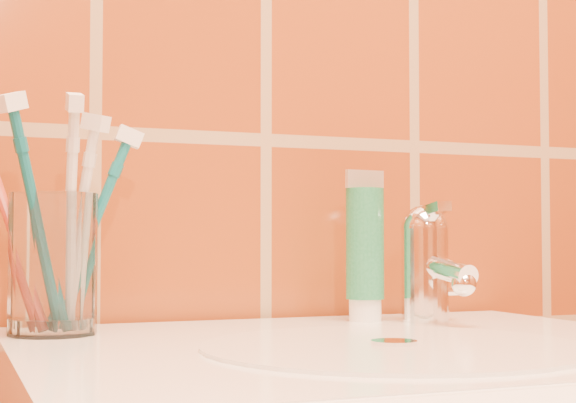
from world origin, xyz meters
name	(u,v)px	position (x,y,z in m)	size (l,w,h in m)	color
glass_tumbler	(53,264)	(-0.23, 1.10, 0.91)	(0.08, 0.08, 0.12)	white
toothpaste_tube	(365,250)	(0.08, 1.12, 0.92)	(0.04, 0.04, 0.16)	white
faucet	(427,259)	(0.14, 1.09, 0.91)	(0.05, 0.11, 0.12)	white
toothbrush_0	(11,224)	(-0.27, 1.12, 0.95)	(0.08, 0.07, 0.20)	#B63A27
toothbrush_1	(70,218)	(-0.22, 1.08, 0.95)	(0.02, 0.07, 0.21)	silver
toothbrush_2	(78,226)	(-0.21, 1.09, 0.95)	(0.05, 0.05, 0.20)	silver
toothbrush_3	(91,230)	(-0.20, 1.11, 0.94)	(0.09, 0.03, 0.19)	#0E6875
toothbrush_4	(37,219)	(-0.25, 1.08, 0.95)	(0.07, 0.06, 0.21)	#0C5A68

